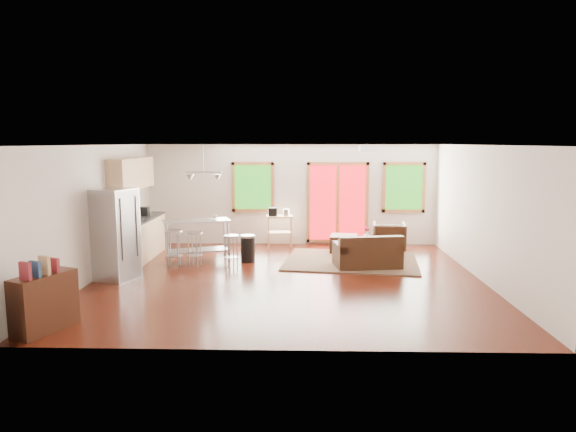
{
  "coord_description": "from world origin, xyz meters",
  "views": [
    {
      "loc": [
        0.28,
        -9.78,
        2.65
      ],
      "look_at": [
        0.0,
        0.3,
        1.2
      ],
      "focal_mm": 32.0,
      "sensor_mm": 36.0,
      "label": 1
    }
  ],
  "objects_px": {
    "rug": "(351,261)",
    "coffee_table": "(373,243)",
    "ottoman": "(344,244)",
    "island": "(197,233)",
    "armchair": "(389,235)",
    "refrigerator": "(115,234)",
    "kitchen_cart": "(279,220)",
    "loveseat": "(368,255)"
  },
  "relations": [
    {
      "from": "coffee_table",
      "to": "refrigerator",
      "type": "height_order",
      "value": "refrigerator"
    },
    {
      "from": "refrigerator",
      "to": "island",
      "type": "bearing_deg",
      "value": 72.09
    },
    {
      "from": "island",
      "to": "armchair",
      "type": "bearing_deg",
      "value": 14.17
    },
    {
      "from": "loveseat",
      "to": "island",
      "type": "xyz_separation_m",
      "value": [
        -3.76,
        0.55,
        0.35
      ]
    },
    {
      "from": "ottoman",
      "to": "kitchen_cart",
      "type": "relative_size",
      "value": 0.62
    },
    {
      "from": "rug",
      "to": "coffee_table",
      "type": "bearing_deg",
      "value": 38.52
    },
    {
      "from": "rug",
      "to": "refrigerator",
      "type": "xyz_separation_m",
      "value": [
        -4.73,
        -1.59,
        0.87
      ]
    },
    {
      "from": "armchair",
      "to": "kitchen_cart",
      "type": "distance_m",
      "value": 2.77
    },
    {
      "from": "ottoman",
      "to": "refrigerator",
      "type": "bearing_deg",
      "value": -150.94
    },
    {
      "from": "armchair",
      "to": "loveseat",
      "type": "bearing_deg",
      "value": 72.83
    },
    {
      "from": "rug",
      "to": "coffee_table",
      "type": "distance_m",
      "value": 0.77
    },
    {
      "from": "island",
      "to": "kitchen_cart",
      "type": "xyz_separation_m",
      "value": [
        1.77,
        1.57,
        0.06
      ]
    },
    {
      "from": "loveseat",
      "to": "island",
      "type": "distance_m",
      "value": 3.81
    },
    {
      "from": "rug",
      "to": "ottoman",
      "type": "distance_m",
      "value": 1.0
    },
    {
      "from": "rug",
      "to": "ottoman",
      "type": "bearing_deg",
      "value": 95.45
    },
    {
      "from": "island",
      "to": "kitchen_cart",
      "type": "distance_m",
      "value": 2.36
    },
    {
      "from": "coffee_table",
      "to": "refrigerator",
      "type": "distance_m",
      "value": 5.68
    },
    {
      "from": "loveseat",
      "to": "armchair",
      "type": "distance_m",
      "value": 1.84
    },
    {
      "from": "coffee_table",
      "to": "refrigerator",
      "type": "bearing_deg",
      "value": -158.95
    },
    {
      "from": "coffee_table",
      "to": "ottoman",
      "type": "height_order",
      "value": "ottoman"
    },
    {
      "from": "kitchen_cart",
      "to": "loveseat",
      "type": "bearing_deg",
      "value": -46.75
    },
    {
      "from": "loveseat",
      "to": "coffee_table",
      "type": "xyz_separation_m",
      "value": [
        0.26,
        0.99,
        0.05
      ]
    },
    {
      "from": "rug",
      "to": "coffee_table",
      "type": "height_order",
      "value": "coffee_table"
    },
    {
      "from": "coffee_table",
      "to": "armchair",
      "type": "height_order",
      "value": "armchair"
    },
    {
      "from": "kitchen_cart",
      "to": "refrigerator",
      "type": "bearing_deg",
      "value": -133.91
    },
    {
      "from": "ottoman",
      "to": "island",
      "type": "relative_size",
      "value": 0.4
    },
    {
      "from": "armchair",
      "to": "refrigerator",
      "type": "bearing_deg",
      "value": 31.72
    },
    {
      "from": "rug",
      "to": "refrigerator",
      "type": "height_order",
      "value": "refrigerator"
    },
    {
      "from": "loveseat",
      "to": "kitchen_cart",
      "type": "height_order",
      "value": "kitchen_cart"
    },
    {
      "from": "ottoman",
      "to": "refrigerator",
      "type": "height_order",
      "value": "refrigerator"
    },
    {
      "from": "refrigerator",
      "to": "kitchen_cart",
      "type": "bearing_deg",
      "value": 66.78
    },
    {
      "from": "rug",
      "to": "ottoman",
      "type": "relative_size",
      "value": 4.58
    },
    {
      "from": "loveseat",
      "to": "kitchen_cart",
      "type": "xyz_separation_m",
      "value": [
        -1.99,
        2.11,
        0.41
      ]
    },
    {
      "from": "ottoman",
      "to": "kitchen_cart",
      "type": "height_order",
      "value": "kitchen_cart"
    },
    {
      "from": "ottoman",
      "to": "island",
      "type": "height_order",
      "value": "island"
    },
    {
      "from": "ottoman",
      "to": "refrigerator",
      "type": "distance_m",
      "value": 5.34
    },
    {
      "from": "rug",
      "to": "island",
      "type": "height_order",
      "value": "island"
    },
    {
      "from": "rug",
      "to": "kitchen_cart",
      "type": "relative_size",
      "value": 2.84
    },
    {
      "from": "armchair",
      "to": "island",
      "type": "relative_size",
      "value": 0.5
    },
    {
      "from": "refrigerator",
      "to": "coffee_table",
      "type": "bearing_deg",
      "value": 41.73
    },
    {
      "from": "loveseat",
      "to": "island",
      "type": "bearing_deg",
      "value": 163.21
    },
    {
      "from": "rug",
      "to": "kitchen_cart",
      "type": "bearing_deg",
      "value": 137.47
    }
  ]
}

